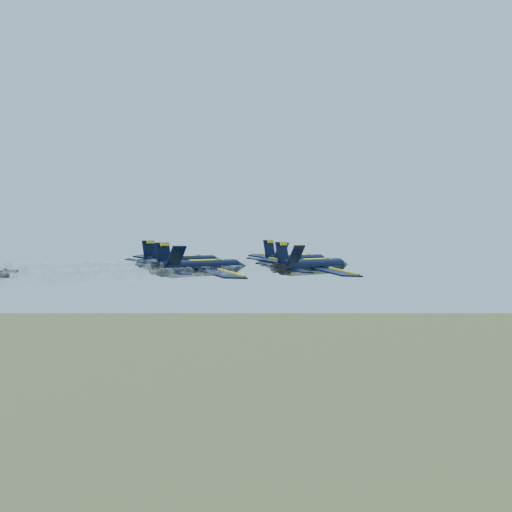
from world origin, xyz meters
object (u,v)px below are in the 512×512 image
at_px(jet_lead, 297,261).
at_px(jet_slot, 202,268).
at_px(jet_right, 314,266).
at_px(jet_left, 183,262).

relative_size(jet_lead, jet_slot, 1.00).
bearing_deg(jet_lead, jet_right, -51.99).
bearing_deg(jet_slot, jet_left, 137.02).
bearing_deg(jet_slot, jet_right, 47.74).
distance_m(jet_left, jet_right, 21.16).
relative_size(jet_lead, jet_left, 1.00).
bearing_deg(jet_left, jet_right, -0.30).
distance_m(jet_left, jet_slot, 15.73).
bearing_deg(jet_lead, jet_slot, -89.69).
bearing_deg(jet_right, jet_lead, 128.01).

